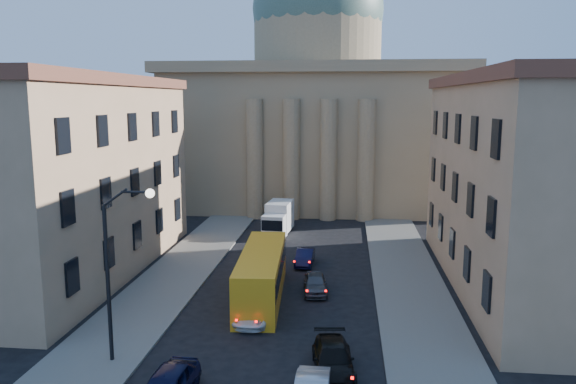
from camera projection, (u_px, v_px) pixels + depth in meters
sidewalk_left at (159, 292)px, 37.91m from camera, size 5.00×60.00×0.15m
sidewalk_right at (415, 302)px, 36.14m from camera, size 5.00×60.00×0.15m
church at (317, 108)px, 71.85m from camera, size 68.02×28.76×36.60m
building_left at (62, 175)px, 41.51m from camera, size 11.60×26.60×14.70m
building_right at (540, 182)px, 37.97m from camera, size 11.60×26.60×14.70m
street_lamp at (117, 260)px, 27.09m from camera, size 2.62×0.44×8.83m
car_left_mid at (255, 311)px, 33.12m from camera, size 2.30×4.52×1.22m
car_right_mid at (333, 359)px, 26.84m from camera, size 2.42×4.86×1.36m
car_right_far at (315, 283)px, 37.97m from camera, size 1.88×3.96×1.31m
car_right_distant at (305, 257)px, 44.39m from camera, size 1.43×3.81×1.24m
city_bus at (262, 273)px, 36.78m from camera, size 3.21×11.32×3.16m
box_truck at (278, 219)px, 54.72m from camera, size 2.61×5.63×3.00m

